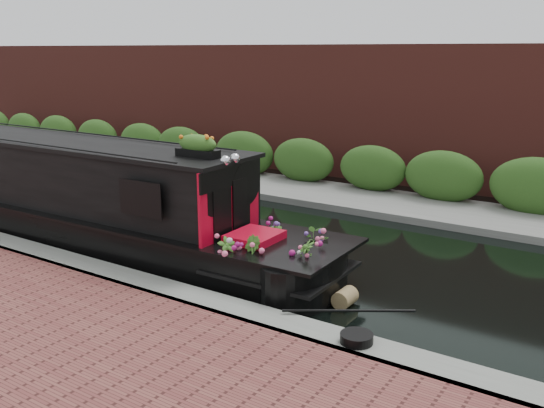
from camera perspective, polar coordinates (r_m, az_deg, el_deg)
The scene contains 8 objects.
ground at distance 12.42m, azimuth -0.86°, elevation -3.72°, with size 80.00×80.00×0.00m, color black.
near_bank_coping at distance 10.05m, azimuth -11.74°, elevation -8.50°, with size 40.00×0.60×0.50m, color slate.
far_bank_path at distance 15.92m, azimuth 7.77°, elevation 0.21°, with size 40.00×2.40×0.34m, color slate.
far_hedge at distance 16.71m, azimuth 9.14°, elevation 0.84°, with size 40.00×1.10×2.80m, color #2B511B.
far_brick_wall at distance 18.59m, azimuth 11.87°, elevation 2.09°, with size 40.00×1.00×8.00m, color maroon.
narrowboat at distance 13.04m, azimuth -17.55°, elevation 0.09°, with size 11.38×2.31×2.66m.
rope_fender at distance 9.49m, azimuth 6.88°, elevation -8.76°, with size 0.29×0.29×0.38m, color olive.
coiled_mooring_rope at distance 7.91m, azimuth 7.96°, elevation -12.39°, with size 0.42×0.42×0.12m, color black.
Camera 1 is at (6.72, -9.70, 3.85)m, focal length 40.00 mm.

